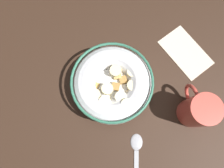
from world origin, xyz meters
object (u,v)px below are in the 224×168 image
object	(u,v)px
cereal_bowl	(112,84)
folded_napkin	(186,52)
spoon	(137,153)
coffee_mug	(198,110)

from	to	relation	value
cereal_bowl	folded_napkin	xyz separation A→B (cm)	(3.19, -20.59, -2.95)
spoon	folded_napkin	xyz separation A→B (cm)	(19.57, -19.77, -0.18)
spoon	cereal_bowl	bearing A→B (deg)	2.86
spoon	coffee_mug	bearing A→B (deg)	-71.42
coffee_mug	cereal_bowl	bearing A→B (deg)	54.75
spoon	coffee_mug	size ratio (longest dim) A/B	1.54
spoon	folded_napkin	distance (cm)	27.82
cereal_bowl	coffee_mug	xyz separation A→B (cm)	(-11.29, -15.98, 1.48)
cereal_bowl	coffee_mug	distance (cm)	19.62
cereal_bowl	spoon	size ratio (longest dim) A/B	1.25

